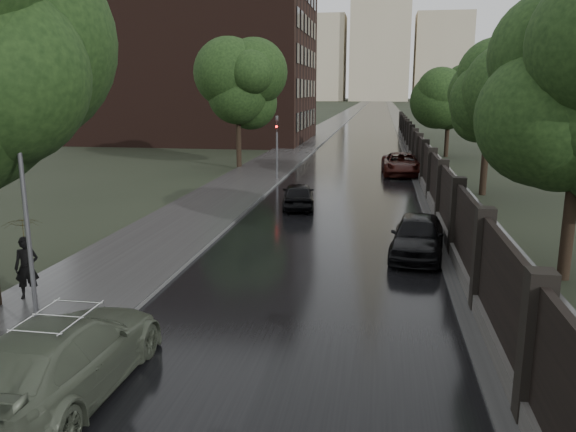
% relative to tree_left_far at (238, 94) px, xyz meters
% --- Properties ---
extents(ground, '(800.00, 800.00, 0.00)m').
position_rel_tree_left_far_xyz_m(ground, '(8.00, -30.00, -5.24)').
color(ground, black).
rests_on(ground, ground).
extents(road, '(8.00, 420.00, 0.02)m').
position_rel_tree_left_far_xyz_m(road, '(8.00, 160.00, -5.23)').
color(road, black).
rests_on(road, ground).
extents(sidewalk_left, '(4.00, 420.00, 0.16)m').
position_rel_tree_left_far_xyz_m(sidewalk_left, '(2.00, 160.00, -5.16)').
color(sidewalk_left, '#2D2D2D').
rests_on(sidewalk_left, ground).
extents(verge_right, '(3.00, 420.00, 0.08)m').
position_rel_tree_left_far_xyz_m(verge_right, '(13.50, 160.00, -5.20)').
color(verge_right, '#2D2D2D').
rests_on(verge_right, ground).
extents(fence_right, '(0.45, 75.72, 2.70)m').
position_rel_tree_left_far_xyz_m(fence_right, '(12.60, 2.01, -4.23)').
color(fence_right, '#383533').
rests_on(fence_right, ground).
extents(tree_left_far, '(4.25, 4.25, 7.39)m').
position_rel_tree_left_far_xyz_m(tree_left_far, '(0.00, 0.00, 0.00)').
color(tree_left_far, black).
rests_on(tree_left_far, ground).
extents(tree_right_b, '(4.08, 4.08, 7.01)m').
position_rel_tree_left_far_xyz_m(tree_right_b, '(15.50, -8.00, -0.29)').
color(tree_right_b, black).
rests_on(tree_right_b, ground).
extents(tree_right_c, '(4.08, 4.08, 7.01)m').
position_rel_tree_left_far_xyz_m(tree_right_c, '(15.50, 10.00, -0.29)').
color(tree_right_c, black).
rests_on(tree_right_c, ground).
extents(lamp_post, '(0.25, 0.12, 5.11)m').
position_rel_tree_left_far_xyz_m(lamp_post, '(2.60, -28.50, -2.57)').
color(lamp_post, '#59595E').
rests_on(lamp_post, ground).
extents(traffic_light, '(0.16, 0.32, 4.00)m').
position_rel_tree_left_far_xyz_m(traffic_light, '(3.70, -5.01, -2.84)').
color(traffic_light, '#59595E').
rests_on(traffic_light, ground).
extents(brick_building, '(24.00, 18.00, 20.00)m').
position_rel_tree_left_far_xyz_m(brick_building, '(-10.00, 22.00, 4.76)').
color(brick_building, black).
rests_on(brick_building, ground).
extents(stalinist_tower, '(92.00, 30.00, 159.00)m').
position_rel_tree_left_far_xyz_m(stalinist_tower, '(8.00, 270.00, 33.14)').
color(stalinist_tower, tan).
rests_on(stalinist_tower, ground).
extents(volga_sedan, '(2.14, 5.24, 1.52)m').
position_rel_tree_left_far_xyz_m(volga_sedan, '(4.40, -30.47, -4.48)').
color(volga_sedan, '#4A5241').
rests_on(volga_sedan, ground).
extents(hatchback_left, '(1.95, 3.82, 1.25)m').
position_rel_tree_left_far_xyz_m(hatchback_left, '(6.20, -13.02, -4.62)').
color(hatchback_left, black).
rests_on(hatchback_left, ground).
extents(car_right_near, '(2.16, 4.37, 1.43)m').
position_rel_tree_left_far_xyz_m(car_right_near, '(11.33, -20.29, -4.53)').
color(car_right_near, black).
rests_on(car_right_near, ground).
extents(car_right_far, '(2.65, 5.37, 1.46)m').
position_rel_tree_left_far_xyz_m(car_right_far, '(11.40, -1.32, -4.51)').
color(car_right_far, black).
rests_on(car_right_far, ground).
extents(pedestrian_umbrella, '(1.23, 1.25, 2.59)m').
position_rel_tree_left_far_xyz_m(pedestrian_umbrella, '(0.99, -26.39, -3.36)').
color(pedestrian_umbrella, black).
rests_on(pedestrian_umbrella, sidewalk_left).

